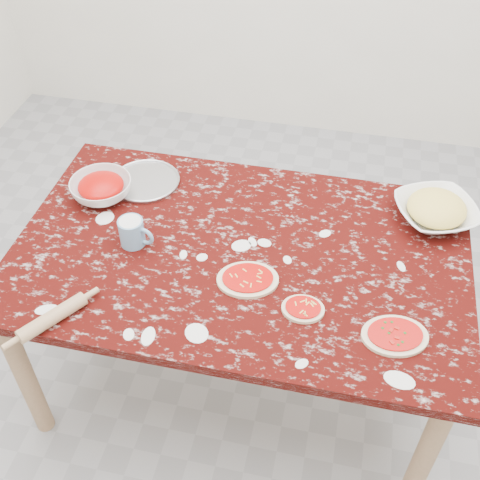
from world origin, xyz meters
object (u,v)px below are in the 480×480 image
sauce_bowl (101,189)px  rolling_pin (52,317)px  flour_mug (133,232)px  pizza_tray (145,181)px  cheese_bowl (435,212)px  worktable (240,266)px

sauce_bowl → rolling_pin: size_ratio=1.02×
flour_mug → sauce_bowl: bearing=133.2°
pizza_tray → cheese_bowl: 1.12m
cheese_bowl → rolling_pin: (-1.17, -0.75, -0.01)m
sauce_bowl → rolling_pin: (0.08, -0.62, -0.01)m
pizza_tray → rolling_pin: (-0.05, -0.74, 0.02)m
cheese_bowl → flour_mug: size_ratio=2.16×
flour_mug → rolling_pin: size_ratio=0.58×
cheese_bowl → worktable: bearing=-154.8°
rolling_pin → worktable: bearing=41.2°
pizza_tray → sauce_bowl: bearing=-138.9°
worktable → cheese_bowl: size_ratio=5.57×
worktable → sauce_bowl: (-0.59, 0.18, 0.12)m
pizza_tray → sauce_bowl: 0.18m
pizza_tray → rolling_pin: bearing=-93.8°
worktable → flour_mug: (-0.38, -0.05, 0.14)m
sauce_bowl → cheese_bowl: sauce_bowl is taller
worktable → cheese_bowl: cheese_bowl is taller
worktable → sauce_bowl: bearing=163.1°
flour_mug → cheese_bowl: bearing=19.0°
pizza_tray → cheese_bowl: bearing=1.0°
sauce_bowl → pizza_tray: bearing=41.1°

